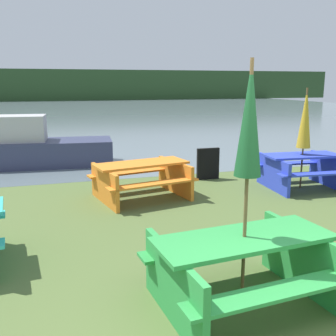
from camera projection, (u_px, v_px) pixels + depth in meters
name	position (u px, v px, depth m)	size (l,w,h in m)	color
water	(72.00, 111.00, 32.88)	(60.00, 50.00, 0.00)	slate
far_treeline	(62.00, 85.00, 51.16)	(80.00, 1.60, 4.00)	#284723
picnic_table_green	(243.00, 263.00, 3.99)	(1.95, 1.54, 0.75)	green
picnic_table_blue	(302.00, 168.00, 8.55)	(1.73, 1.50, 0.74)	blue
picnic_table_orange	(141.00, 176.00, 7.78)	(2.05, 1.71, 0.72)	orange
umbrella_gold	(305.00, 119.00, 8.33)	(0.30, 0.30, 2.16)	brown
umbrella_darkgreen	(249.00, 121.00, 3.69)	(0.26, 0.26, 2.48)	brown
boat	(35.00, 147.00, 10.84)	(3.96, 1.69, 1.40)	#333856
signboard	(208.00, 164.00, 9.33)	(0.55, 0.08, 0.75)	black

